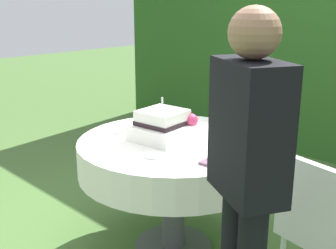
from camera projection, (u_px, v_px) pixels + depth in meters
The scene contains 10 objects.
ground_plane at pixel (173, 246), 2.96m from camera, with size 20.00×20.00×0.00m, color #476B33.
cake_table at pixel (173, 158), 2.78m from camera, with size 1.21×1.21×0.76m.
wedding_cake at pixel (163, 126), 2.73m from camera, with size 0.37×0.37×0.27m.
serving_plate_near at pixel (238, 143), 2.67m from camera, with size 0.12×0.12×0.01m, color white.
serving_plate_far at pixel (154, 156), 2.46m from camera, with size 0.12×0.12×0.01m, color white.
serving_plate_left at pixel (221, 148), 2.58m from camera, with size 0.10×0.10×0.01m, color white.
serving_plate_right at pixel (121, 132), 2.89m from camera, with size 0.13×0.13×0.01m, color white.
napkin_stack at pixel (217, 162), 2.35m from camera, with size 0.14×0.14×0.01m, color #6B4C60.
garden_chair at pixel (322, 226), 2.15m from camera, with size 0.47×0.47×0.89m.
standing_person at pixel (247, 177), 1.76m from camera, with size 0.41×0.35×1.60m.
Camera 1 is at (1.81, -1.88, 1.62)m, focal length 46.51 mm.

